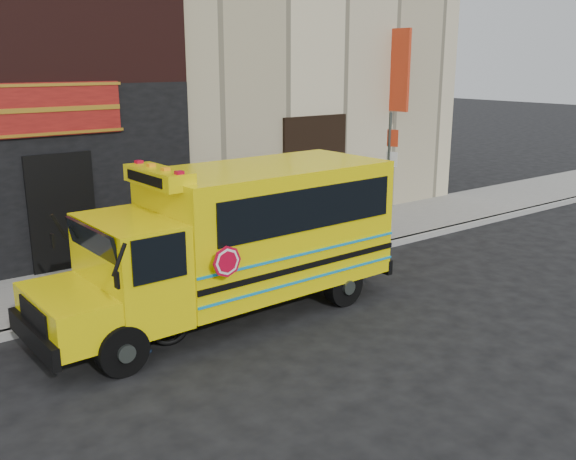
# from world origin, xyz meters

# --- Properties ---
(ground) EXTENTS (120.00, 120.00, 0.00)m
(ground) POSITION_xyz_m (0.00, 0.00, 0.00)
(ground) COLOR black
(ground) RESTS_ON ground
(curb) EXTENTS (40.00, 0.20, 0.15)m
(curb) POSITION_xyz_m (0.00, 2.60, 0.07)
(curb) COLOR gray
(curb) RESTS_ON ground
(sidewalk) EXTENTS (40.00, 3.00, 0.15)m
(sidewalk) POSITION_xyz_m (0.00, 4.10, 0.07)
(sidewalk) COLOR slate
(sidewalk) RESTS_ON ground
(building) EXTENTS (20.00, 10.70, 12.00)m
(building) POSITION_xyz_m (-0.04, 10.45, 6.13)
(building) COLOR #C3B792
(building) RESTS_ON sidewalk
(school_bus) EXTENTS (6.95, 2.53, 2.92)m
(school_bus) POSITION_xyz_m (-1.32, 1.20, 1.51)
(school_bus) COLOR black
(school_bus) RESTS_ON ground
(sign_pole) EXTENTS (0.12, 0.29, 3.39)m
(sign_pole) POSITION_xyz_m (4.28, 2.83, 1.86)
(sign_pole) COLOR #3F4642
(sign_pole) RESTS_ON ground
(bicycle) EXTENTS (1.85, 0.97, 1.07)m
(bicycle) POSITION_xyz_m (-3.62, 0.80, 0.53)
(bicycle) COLOR black
(bicycle) RESTS_ON ground
(cyclist) EXTENTS (0.56, 0.71, 1.70)m
(cyclist) POSITION_xyz_m (-3.52, 0.72, 0.85)
(cyclist) COLOR black
(cyclist) RESTS_ON ground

